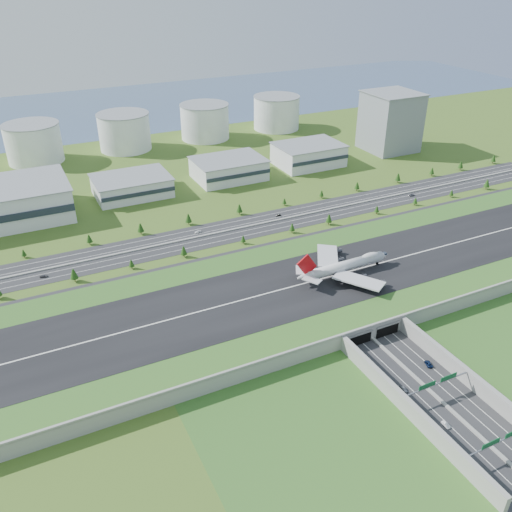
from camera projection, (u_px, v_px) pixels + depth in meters
name	position (u px, v px, depth m)	size (l,w,h in m)	color
ground	(320.00, 291.00, 312.76)	(1200.00, 1200.00, 0.00)	#3C5B1C
airfield_deck	(321.00, 285.00, 310.69)	(520.00, 100.00, 9.20)	gray
underpass_road	(443.00, 397.00, 232.94)	(38.80, 120.40, 8.00)	#28282B
sign_gantry_near	(437.00, 384.00, 234.67)	(38.70, 0.70, 9.80)	gray
sign_gantry_far	(501.00, 441.00, 207.16)	(38.70, 0.70, 9.80)	gray
north_expressway	(250.00, 226.00, 387.40)	(560.00, 36.00, 0.12)	#28282B
tree_row	(273.00, 215.00, 392.81)	(508.57, 48.69, 8.46)	#3D2819
hangar_mid_a	(132.00, 186.00, 435.49)	(58.00, 42.00, 15.00)	silver
hangar_mid_b	(229.00, 169.00, 467.55)	(58.00, 42.00, 17.00)	silver
hangar_mid_c	(308.00, 155.00, 497.70)	(58.00, 42.00, 19.00)	silver
office_tower	(390.00, 122.00, 529.28)	(46.00, 46.00, 55.00)	gray
fuel_tank_a	(34.00, 143.00, 501.98)	(50.00, 50.00, 35.00)	silver
fuel_tank_b	(124.00, 132.00, 534.53)	(50.00, 50.00, 35.00)	silver
fuel_tank_c	(205.00, 122.00, 567.08)	(50.00, 50.00, 35.00)	silver
fuel_tank_d	(276.00, 113.00, 599.63)	(50.00, 50.00, 35.00)	silver
bay_water	(120.00, 108.00, 690.04)	(1200.00, 260.00, 0.06)	#3D5476
boeing_747	(345.00, 266.00, 311.10)	(63.96, 60.45, 19.77)	silver
car_0	(404.00, 389.00, 240.94)	(1.78, 4.43, 1.51)	#9F9FA3
car_1	(446.00, 425.00, 222.53)	(1.47, 4.21, 1.39)	white
car_2	(429.00, 364.00, 255.66)	(2.50, 5.42, 1.51)	#0B193B
car_4	(44.00, 276.00, 325.71)	(1.83, 4.54, 1.55)	#4D4C50
car_5	(278.00, 215.00, 402.38)	(1.41, 4.03, 1.33)	black
car_6	(411.00, 195.00, 436.52)	(2.73, 5.92, 1.65)	#9C9CA1
car_7	(198.00, 232.00, 378.11)	(1.99, 4.88, 1.42)	white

